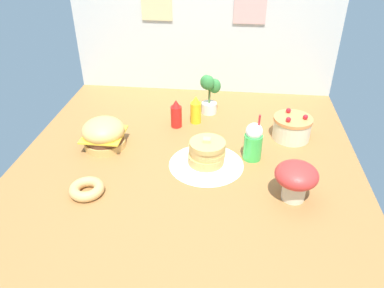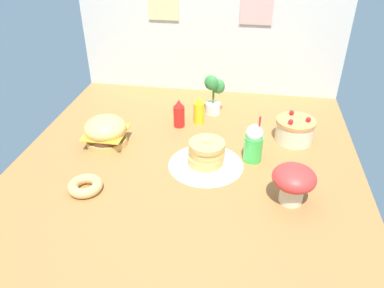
{
  "view_description": "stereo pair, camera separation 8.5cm",
  "coord_description": "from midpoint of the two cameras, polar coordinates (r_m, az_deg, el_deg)",
  "views": [
    {
      "loc": [
        0.23,
        -1.8,
        1.25
      ],
      "look_at": [
        0.03,
        0.01,
        0.1
      ],
      "focal_mm": 35.22,
      "sensor_mm": 36.0,
      "label": 1
    },
    {
      "loc": [
        0.31,
        -1.79,
        1.25
      ],
      "look_at": [
        0.03,
        0.01,
        0.1
      ],
      "focal_mm": 35.22,
      "sensor_mm": 36.0,
      "label": 2
    }
  ],
  "objects": [
    {
      "name": "pancake_stack",
      "position": [
        2.12,
        1.1,
        -1.58
      ],
      "size": [
        0.33,
        0.33,
        0.17
      ],
      "color": "white",
      "rests_on": "doily_mat"
    },
    {
      "name": "mustard_bottle",
      "position": [
        2.55,
        -0.44,
        5.11
      ],
      "size": [
        0.07,
        0.07,
        0.19
      ],
      "color": "yellow",
      "rests_on": "ground_plane"
    },
    {
      "name": "potted_plant",
      "position": [
        2.65,
        1.74,
        7.82
      ],
      "size": [
        0.15,
        0.12,
        0.3
      ],
      "color": "white",
      "rests_on": "ground_plane"
    },
    {
      "name": "ground_plane",
      "position": [
        2.21,
        -1.78,
        -2.58
      ],
      "size": [
        1.99,
        2.03,
        0.02
      ],
      "primitive_type": "cube",
      "color": "#9E6B38"
    },
    {
      "name": "doily_mat",
      "position": [
        2.16,
        1.04,
        -3.08
      ],
      "size": [
        0.43,
        0.43,
        0.0
      ],
      "primitive_type": "cylinder",
      "color": "white",
      "rests_on": "ground_plane"
    },
    {
      "name": "ketchup_bottle",
      "position": [
        2.5,
        -3.38,
        4.49
      ],
      "size": [
        0.07,
        0.07,
        0.19
      ],
      "color": "red",
      "rests_on": "ground_plane"
    },
    {
      "name": "cream_soda_cup",
      "position": [
        2.17,
        8.16,
        0.36
      ],
      "size": [
        0.11,
        0.11,
        0.29
      ],
      "color": "green",
      "rests_on": "ground_plane"
    },
    {
      "name": "mushroom_stool",
      "position": [
        1.91,
        14.24,
        -5.04
      ],
      "size": [
        0.21,
        0.21,
        0.2
      ],
      "color": "beige",
      "rests_on": "ground_plane"
    },
    {
      "name": "layer_cake",
      "position": [
        2.44,
        13.93,
        2.41
      ],
      "size": [
        0.24,
        0.24,
        0.18
      ],
      "color": "beige",
      "rests_on": "ground_plane"
    },
    {
      "name": "burger",
      "position": [
        2.35,
        -14.24,
        1.52
      ],
      "size": [
        0.26,
        0.26,
        0.19
      ],
      "color": "#DBA859",
      "rests_on": "ground_plane"
    },
    {
      "name": "donut_pink_glaze",
      "position": [
        2.02,
        -16.84,
        -6.53
      ],
      "size": [
        0.18,
        0.18,
        0.05
      ],
      "color": "tan",
      "rests_on": "ground_plane"
    },
    {
      "name": "back_wall",
      "position": [
        2.93,
        0.92,
        16.33
      ],
      "size": [
        1.99,
        0.04,
        0.89
      ],
      "color": "beige",
      "rests_on": "ground_plane"
    }
  ]
}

